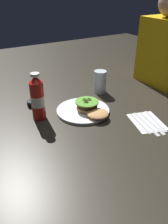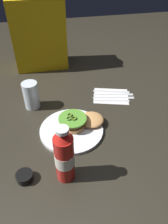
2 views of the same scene
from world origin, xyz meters
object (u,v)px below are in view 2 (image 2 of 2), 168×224
burger_sandwich (80,121)px  napkin (111,96)px  spoon_utensil (117,100)px  condiment_cup (25,177)px  butter_knife (116,97)px  diner_person (38,26)px  water_glass (31,95)px  ketchup_bottle (64,156)px  steak_knife (116,94)px  fork_utensil (114,91)px  dinner_plate (73,130)px

burger_sandwich → napkin: burger_sandwich is taller
spoon_utensil → napkin: bearing=110.0°
condiment_cup → butter_knife: condiment_cup is taller
napkin → diner_person: (-0.32, 0.42, 0.24)m
condiment_cup → diner_person: bearing=82.1°
diner_person → water_glass: bearing=-100.2°
spoon_utensil → diner_person: size_ratio=0.33×
napkin → butter_knife: size_ratio=0.84×
ketchup_bottle → diner_person: 0.86m
burger_sandwich → steak_knife: burger_sandwich is taller
napkin → butter_knife: butter_knife is taller
ketchup_bottle → steak_knife: 0.55m
diner_person → ketchup_bottle: bearing=-88.3°
napkin → condiment_cup: bearing=-136.8°
burger_sandwich → butter_knife: bearing=37.4°
fork_utensil → diner_person: size_ratio=0.34×
spoon_utensil → fork_utensil: bearing=80.7°
condiment_cup → steak_knife: size_ratio=0.29×
condiment_cup → butter_knife: (0.46, 0.39, -0.01)m
water_glass → dinner_plate: bearing=-52.4°
burger_sandwich → ketchup_bottle: 0.27m
butter_knife → ketchup_bottle: bearing=-128.1°
condiment_cup → water_glass: bearing=84.5°
dinner_plate → spoon_utensil: (0.25, 0.17, -0.00)m
ketchup_bottle → diner_person: size_ratio=0.41×
water_glass → napkin: size_ratio=0.75×
water_glass → burger_sandwich: bearing=-43.6°
water_glass → condiment_cup: water_glass is taller
napkin → steak_knife: (0.03, 0.01, 0.00)m
burger_sandwich → butter_knife: burger_sandwich is taller
spoon_utensil → steak_knife: (0.01, 0.05, 0.00)m
dinner_plate → napkin: 0.32m
butter_knife → fork_utensil: bearing=81.9°
ketchup_bottle → water_glass: 0.44m
condiment_cup → diner_person: 0.87m
burger_sandwich → condiment_cup: bearing=-136.9°
ketchup_bottle → diner_person: bearing=91.7°
napkin → spoon_utensil: bearing=-70.0°
spoon_utensil → diner_person: diner_person is taller
ketchup_bottle → spoon_utensil: size_ratio=1.27×
spoon_utensil → ketchup_bottle: bearing=-129.5°
butter_knife → steak_knife: same height
dinner_plate → napkin: dinner_plate is taller
dinner_plate → butter_knife: dinner_plate is taller
ketchup_bottle → butter_knife: 0.53m
dinner_plate → butter_knife: bearing=36.6°
steak_knife → diner_person: (-0.35, 0.41, 0.24)m
condiment_cup → spoon_utensil: 0.58m
dinner_plate → spoon_utensil: 0.30m
water_glass → spoon_utensil: water_glass is taller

